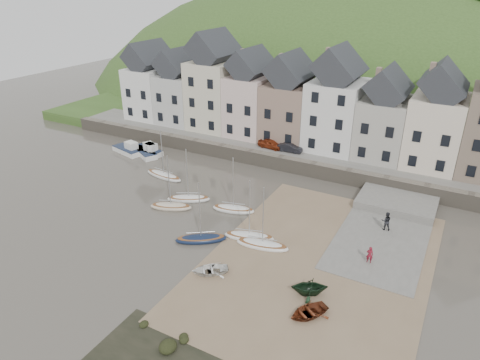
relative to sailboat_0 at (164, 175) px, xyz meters
The scene contains 25 objects.
ground 14.06m from the sailboat_0, 33.72° to the right, with size 160.00×160.00×0.00m, color #423D34.
quay_land 26.88m from the sailboat_0, 64.20° to the left, with size 90.00×30.00×1.50m, color #365120.
quay_street 17.31m from the sailboat_0, 47.35° to the left, with size 70.00×7.00×0.10m, color slate.
seawall 14.89m from the sailboat_0, 38.18° to the left, with size 70.00×1.20×1.80m, color slate.
beach 24.00m from the sailboat_0, 18.98° to the right, with size 18.00×26.00×0.06m, color #7C664B.
slipway 26.70m from the sailboat_0, ahead, with size 8.00×18.00×0.12m, color slate.
hillside 55.69m from the sailboat_0, 82.69° to the left, with size 134.40×84.00×84.00m.
townhouse_terrace 22.21m from the sailboat_0, 50.28° to the left, with size 61.05×8.00×13.93m.
sailboat_0 is the anchor object (origin of this frame).
sailboat_1 7.18m from the sailboat_0, 30.30° to the right, with size 4.91×3.57×6.32m.
sailboat_2 8.20m from the sailboat_0, 47.21° to the right, with size 4.71×3.09×6.32m.
sailboat_3 12.19m from the sailboat_0, 15.84° to the right, with size 4.78×2.60×6.32m.
sailboat_4 17.24m from the sailboat_0, 24.89° to the right, with size 5.02×2.83×6.32m.
sailboat_5 15.37m from the sailboat_0, 39.48° to the right, with size 4.83×3.96×6.32m.
sailboat_6 19.08m from the sailboat_0, 24.55° to the right, with size 5.15×2.38×6.32m.
motorboat_0 8.30m from the sailboat_0, 142.96° to the left, with size 4.75×2.08×1.70m.
motorboat_1 10.29m from the sailboat_0, 156.44° to the left, with size 5.16×2.88×1.70m.
motorboat_2 8.41m from the sailboat_0, 145.15° to the left, with size 5.57×4.05×1.70m.
rowboat_white 20.34m from the sailboat_0, 41.68° to the right, with size 2.18×3.06×0.63m, color white.
rowboat_green 26.37m from the sailboat_0, 27.37° to the right, with size 2.45×2.84×1.50m, color black.
rowboat_red 28.11m from the sailboat_0, 30.70° to the right, with size 2.20×3.08×0.64m, color maroon.
person_red 27.17m from the sailboat_0, 12.37° to the right, with size 0.58×0.38×1.58m, color maroon.
person_dark 26.66m from the sailboat_0, ahead, with size 0.92×0.72×1.89m, color #222328.
car_left 14.91m from the sailboat_0, 52.28° to the left, with size 1.42×3.52×1.20m, color maroon.
car_right 16.75m from the sailboat_0, 44.62° to the left, with size 1.16×3.33×1.10m, color black.
Camera 1 is at (19.67, -30.21, 22.40)m, focal length 32.22 mm.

